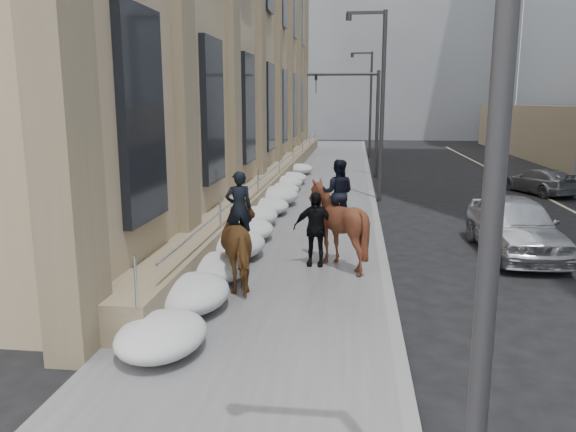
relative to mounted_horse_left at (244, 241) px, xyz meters
The scene contains 16 objects.
ground 2.20m from the mounted_horse_left, 68.10° to the right, with size 140.00×140.00×0.00m, color black.
sidewalk 8.36m from the mounted_horse_left, 85.17° to the left, with size 5.00×80.00×0.12m, color #545457.
curb 8.97m from the mounted_horse_left, 68.12° to the left, with size 0.24×80.00×0.12m, color slate.
limestone_building 20.32m from the mounted_horse_left, 104.04° to the left, with size 6.10×44.00×18.00m.
bg_building_mid 59.85m from the mounted_horse_left, 85.39° to the left, with size 30.00×12.00×28.00m, color slate.
bg_building_far 71.02m from the mounted_horse_left, 94.32° to the left, with size 24.00×12.00×20.00m, color gray.
streetlight_near 9.13m from the mounted_horse_left, 66.04° to the right, with size 1.71×0.24×8.00m.
streetlight_mid 13.19m from the mounted_horse_left, 74.34° to the left, with size 1.71×0.24×8.00m.
streetlight_far 32.63m from the mounted_horse_left, 83.92° to the left, with size 1.71×0.24×8.00m.
traffic_signal 20.65m from the mounted_horse_left, 82.21° to the left, with size 4.10×0.22×6.00m.
snow_bank 6.45m from the mounted_horse_left, 96.47° to the left, with size 1.70×18.10×0.76m.
mounted_horse_left is the anchor object (origin of this frame).
mounted_horse_right 2.76m from the mounted_horse_left, 41.24° to the left, with size 1.89×2.09×2.74m.
pedestrian 2.30m from the mounted_horse_left, 49.01° to the left, with size 1.13×0.47×1.93m, color black.
car_silver 8.08m from the mounted_horse_left, 28.99° to the left, with size 1.99×4.94×1.68m, color #B7B9BF.
car_grey 18.91m from the mounted_horse_left, 53.57° to the left, with size 1.68×4.12×1.20m, color slate.
Camera 1 is at (1.79, -10.59, 4.31)m, focal length 35.00 mm.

